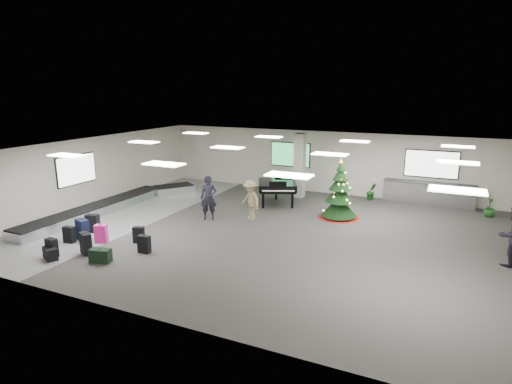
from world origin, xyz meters
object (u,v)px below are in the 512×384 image
at_px(pink_suitcase, 101,234).
at_px(potted_plant_left, 371,191).
at_px(traveler_b, 250,200).
at_px(service_counter, 428,194).
at_px(christmas_tree, 339,198).
at_px(grand_piano, 277,186).
at_px(baggage_carousel, 114,205).
at_px(traveler_a, 209,198).
at_px(potted_plant_right, 490,207).

xyz_separation_m(pink_suitcase, potted_plant_left, (7.63, 10.07, 0.10)).
distance_m(pink_suitcase, traveler_b, 5.95).
relative_size(service_counter, christmas_tree, 1.60).
height_order(grand_piano, traveler_b, traveler_b).
height_order(baggage_carousel, traveler_a, traveler_a).
xyz_separation_m(baggage_carousel, christmas_tree, (9.55, 3.02, 0.65)).
relative_size(pink_suitcase, traveler_a, 0.36).
bearing_deg(potted_plant_right, service_counter, 160.42).
bearing_deg(potted_plant_right, grand_piano, -167.99).
height_order(service_counter, potted_plant_right, service_counter).
distance_m(service_counter, christmas_tree, 4.97).
bearing_deg(potted_plant_left, pink_suitcase, -127.15).
height_order(grand_piano, traveler_a, traveler_a).
bearing_deg(traveler_b, traveler_a, -128.25).
bearing_deg(traveler_b, grand_piano, 116.19).
bearing_deg(potted_plant_left, grand_piano, -145.73).
relative_size(grand_piano, traveler_a, 1.46).
bearing_deg(christmas_tree, potted_plant_left, 78.69).
bearing_deg(traveler_a, baggage_carousel, 159.92).
relative_size(grand_piano, traveler_b, 1.60).
relative_size(pink_suitcase, christmas_tree, 0.27).
xyz_separation_m(grand_piano, potted_plant_right, (9.00, 1.91, -0.48)).
height_order(pink_suitcase, traveler_b, traveler_b).
relative_size(pink_suitcase, grand_piano, 0.25).
xyz_separation_m(baggage_carousel, grand_piano, (6.36, 3.92, 0.68)).
relative_size(pink_suitcase, potted_plant_right, 0.80).
xyz_separation_m(christmas_tree, grand_piano, (-3.19, 0.90, 0.03)).
xyz_separation_m(grand_piano, traveler_b, (-0.09, -2.74, -0.06)).
xyz_separation_m(pink_suitcase, traveler_a, (2.06, 3.98, 0.60)).
bearing_deg(pink_suitcase, potted_plant_left, 34.08).
height_order(pink_suitcase, grand_piano, grand_piano).
xyz_separation_m(baggage_carousel, pink_suitcase, (2.63, -3.49, 0.11)).
bearing_deg(service_counter, baggage_carousel, -152.33).
relative_size(christmas_tree, potted_plant_left, 2.95).
bearing_deg(christmas_tree, pink_suitcase, -136.74).
bearing_deg(potted_plant_right, traveler_b, -152.89).
bearing_deg(potted_plant_left, christmas_tree, -101.31).
bearing_deg(service_counter, traveler_b, -139.82).
relative_size(christmas_tree, grand_piano, 0.94).
distance_m(traveler_b, potted_plant_right, 10.21).
height_order(service_counter, grand_piano, grand_piano).
distance_m(baggage_carousel, traveler_b, 6.42).
bearing_deg(grand_piano, service_counter, -1.16).
bearing_deg(traveler_b, potted_plant_right, 55.11).
bearing_deg(traveler_a, pink_suitcase, -143.41).
xyz_separation_m(pink_suitcase, potted_plant_right, (12.73, 9.33, 0.09)).
relative_size(pink_suitcase, potted_plant_left, 0.78).
relative_size(baggage_carousel, pink_suitcase, 14.43).
bearing_deg(service_counter, pink_suitcase, -134.97).
bearing_deg(potted_plant_right, baggage_carousel, -159.18).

